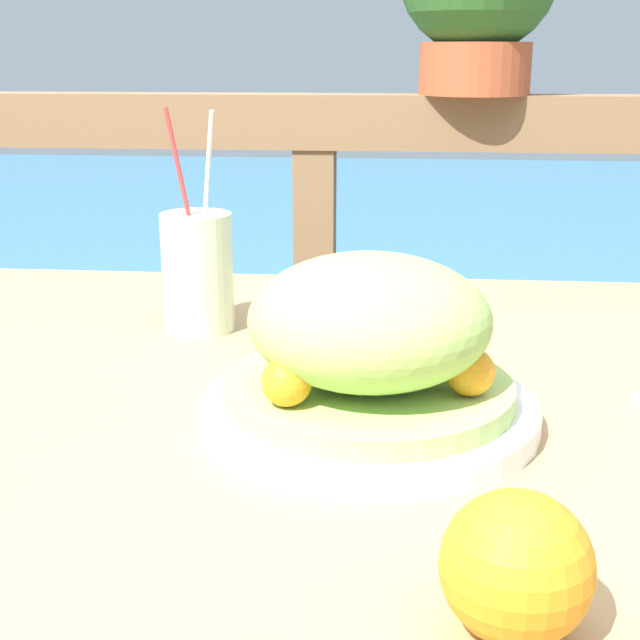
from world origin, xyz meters
TOP-DOWN VIEW (x-y plane):
  - patio_table at (0.00, 0.00)m, footprint 1.21×0.86m
  - railing_fence at (0.00, 0.75)m, footprint 2.80×0.08m
  - sea_backdrop at (0.00, 3.25)m, footprint 12.00×4.00m
  - salad_plate at (0.13, -0.08)m, footprint 0.29×0.29m
  - drink_glass at (-0.08, 0.17)m, footprint 0.08×0.08m
  - orange_near_basket at (0.22, -0.36)m, footprint 0.08×0.08m

SIDE VIEW (x-z plane):
  - sea_backdrop at x=0.00m, z-range 0.00..0.37m
  - patio_table at x=0.00m, z-range 0.29..1.07m
  - railing_fence at x=0.00m, z-range 0.26..1.27m
  - orange_near_basket at x=0.22m, z-range 0.78..0.86m
  - salad_plate at x=0.13m, z-range 0.77..0.91m
  - drink_glass at x=-0.08m, z-range 0.72..0.97m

